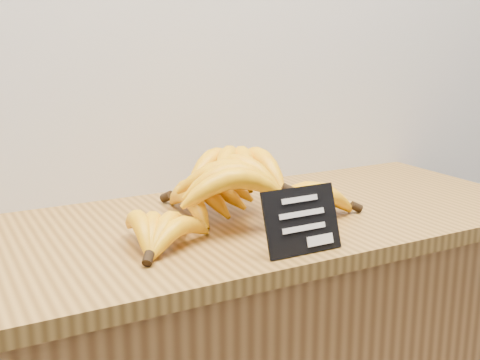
% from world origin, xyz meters
% --- Properties ---
extents(counter_top, '(1.33, 0.54, 0.03)m').
position_xyz_m(counter_top, '(0.02, 2.75, 0.92)').
color(counter_top, olive).
rests_on(counter_top, counter).
extents(chalkboard_sign, '(0.14, 0.04, 0.11)m').
position_xyz_m(chalkboard_sign, '(0.05, 2.53, 0.98)').
color(chalkboard_sign, black).
rests_on(chalkboard_sign, counter_top).
extents(banana_pile, '(0.54, 0.36, 0.13)m').
position_xyz_m(banana_pile, '(0.02, 2.74, 0.99)').
color(banana_pile, '#F7B409').
rests_on(banana_pile, counter_top).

